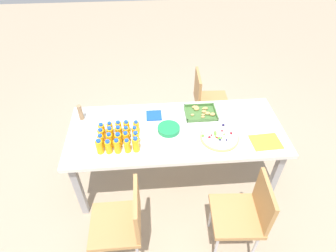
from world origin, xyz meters
TOP-DOWN VIEW (x-y plane):
  - ground_plane at (0.00, 0.00)m, footprint 12.00×12.00m
  - party_table at (0.00, 0.00)m, footprint 2.01×0.83m
  - chair_near_left at (-0.49, -0.76)m, footprint 0.40×0.40m
  - chair_near_right at (0.49, -0.76)m, footprint 0.42×0.42m
  - chair_far_right at (0.46, 0.79)m, footprint 0.42×0.42m
  - juice_bottle_0 at (-0.67, -0.24)m, footprint 0.06×0.06m
  - juice_bottle_1 at (-0.60, -0.24)m, footprint 0.06×0.06m
  - juice_bottle_2 at (-0.53, -0.24)m, footprint 0.06×0.06m
  - juice_bottle_3 at (-0.44, -0.25)m, footprint 0.05×0.05m
  - juice_bottle_4 at (-0.37, -0.24)m, footprint 0.06×0.06m
  - juice_bottle_5 at (-0.67, -0.16)m, footprint 0.05×0.05m
  - juice_bottle_6 at (-0.59, -0.17)m, footprint 0.05×0.05m
  - juice_bottle_7 at (-0.52, -0.16)m, footprint 0.06×0.06m
  - juice_bottle_8 at (-0.45, -0.17)m, footprint 0.05×0.05m
  - juice_bottle_9 at (-0.37, -0.16)m, footprint 0.06×0.06m
  - juice_bottle_10 at (-0.68, -0.09)m, footprint 0.06×0.06m
  - juice_bottle_11 at (-0.59, -0.09)m, footprint 0.06×0.06m
  - juice_bottle_12 at (-0.52, -0.09)m, footprint 0.06×0.06m
  - juice_bottle_13 at (-0.45, -0.10)m, footprint 0.05×0.05m
  - juice_bottle_14 at (-0.38, -0.10)m, footprint 0.05×0.05m
  - juice_bottle_15 at (-0.68, -0.02)m, footprint 0.06×0.06m
  - juice_bottle_16 at (-0.60, -0.02)m, footprint 0.05×0.05m
  - juice_bottle_17 at (-0.52, -0.02)m, footprint 0.05×0.05m
  - juice_bottle_18 at (-0.45, -0.02)m, footprint 0.06×0.06m
  - juice_bottle_19 at (-0.37, -0.02)m, footprint 0.05×0.05m
  - fruit_pizza at (0.38, -0.15)m, footprint 0.35×0.35m
  - snack_tray at (0.27, 0.22)m, footprint 0.31×0.25m
  - plate_stack at (-0.07, -0.01)m, footprint 0.21×0.21m
  - napkin_stack at (-0.20, 0.21)m, footprint 0.15×0.15m
  - cardboard_tube at (-0.90, 0.22)m, footprint 0.04×0.04m
  - paper_folder at (0.78, -0.23)m, footprint 0.27×0.21m

SIDE VIEW (x-z plane):
  - ground_plane at x=0.00m, z-range 0.00..0.00m
  - chair_near_left at x=-0.49m, z-range 0.09..0.92m
  - chair_near_right at x=0.49m, z-range 0.09..0.92m
  - chair_far_right at x=0.46m, z-range 0.09..0.92m
  - party_table at x=0.00m, z-range 0.30..1.04m
  - paper_folder at x=0.78m, z-range 0.74..0.75m
  - napkin_stack at x=-0.20m, z-range 0.74..0.76m
  - fruit_pizza at x=0.38m, z-range 0.73..0.78m
  - snack_tray at x=0.27m, z-range 0.73..0.77m
  - plate_stack at x=-0.07m, z-range 0.74..0.78m
  - juice_bottle_5 at x=-0.67m, z-range 0.74..0.87m
  - juice_bottle_10 at x=-0.68m, z-range 0.74..0.87m
  - juice_bottle_1 at x=-0.60m, z-range 0.74..0.87m
  - juice_bottle_15 at x=-0.68m, z-range 0.74..0.87m
  - juice_bottle_19 at x=-0.37m, z-range 0.74..0.87m
  - juice_bottle_3 at x=-0.44m, z-range 0.74..0.87m
  - juice_bottle_7 at x=-0.52m, z-range 0.74..0.87m
  - juice_bottle_16 at x=-0.60m, z-range 0.74..0.88m
  - juice_bottle_14 at x=-0.38m, z-range 0.74..0.88m
  - juice_bottle_2 at x=-0.53m, z-range 0.74..0.88m
  - juice_bottle_9 at x=-0.37m, z-range 0.74..0.88m
  - juice_bottle_0 at x=-0.67m, z-range 0.74..0.88m
  - juice_bottle_11 at x=-0.59m, z-range 0.74..0.88m
  - juice_bottle_18 at x=-0.45m, z-range 0.74..0.88m
  - juice_bottle_6 at x=-0.59m, z-range 0.74..0.88m
  - juice_bottle_13 at x=-0.45m, z-range 0.74..0.88m
  - juice_bottle_4 at x=-0.37m, z-range 0.74..0.88m
  - juice_bottle_12 at x=-0.52m, z-range 0.74..0.89m
  - juice_bottle_8 at x=-0.45m, z-range 0.74..0.89m
  - juice_bottle_17 at x=-0.52m, z-range 0.74..0.89m
  - cardboard_tube at x=-0.90m, z-range 0.74..0.90m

